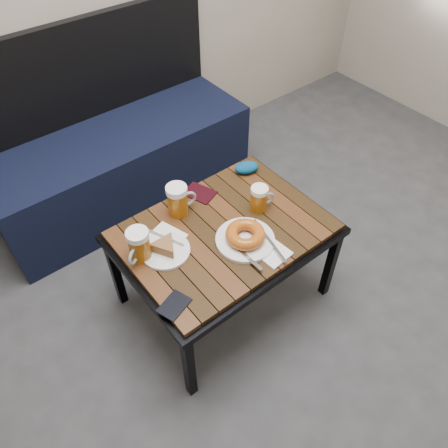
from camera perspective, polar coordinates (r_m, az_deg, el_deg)
ground at (r=1.96m, az=20.08°, el=-23.32°), size 4.00×4.00×0.00m
bench at (r=2.48m, az=-13.50°, el=8.35°), size 1.40×0.50×0.95m
cafe_table at (r=1.79m, az=-0.00°, el=-1.59°), size 0.84×0.62×0.47m
beer_mug_left at (r=1.64m, az=-11.04°, el=-2.74°), size 0.13×0.11×0.14m
beer_mug_centre at (r=1.78m, az=-6.01°, el=3.14°), size 0.13×0.10×0.14m
beer_mug_right at (r=1.80m, az=4.65°, el=3.36°), size 0.11×0.09×0.11m
plate_pie at (r=1.67m, az=-7.68°, el=-3.15°), size 0.19×0.19×0.05m
plate_bagel at (r=1.69m, az=2.81°, el=-1.67°), size 0.23×0.30×0.06m
napkin_left at (r=1.73m, az=-7.74°, el=-1.92°), size 0.17×0.17×0.01m
napkin_right at (r=1.67m, az=6.62°, el=-3.95°), size 0.12×0.10×0.01m
passport_navy at (r=1.54m, az=-6.52°, el=-10.49°), size 0.13×0.11×0.01m
passport_burgundy at (r=1.90m, az=-3.20°, el=4.06°), size 0.13×0.15×0.01m
knit_pouch at (r=2.00m, az=2.96°, el=7.38°), size 0.13×0.11×0.05m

